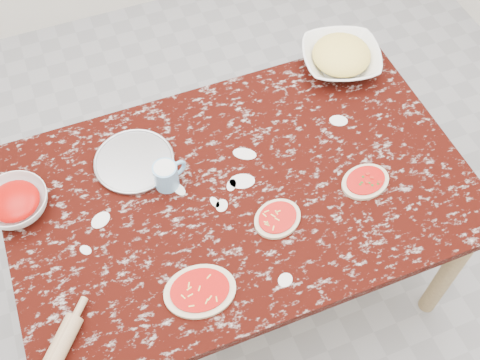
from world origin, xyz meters
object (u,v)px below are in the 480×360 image
pizza_tray (134,162)px  flour_mug (167,175)px  sauce_bowl (16,203)px  cheese_bowl (341,59)px  worktable (240,201)px

pizza_tray → flour_mug: bearing=-56.7°
sauce_bowl → flour_mug: bearing=-9.8°
pizza_tray → cheese_bowl: (0.91, 0.16, 0.03)m
worktable → cheese_bowl: 0.73m
pizza_tray → flour_mug: (0.09, -0.13, 0.05)m
sauce_bowl → cheese_bowl: size_ratio=0.72×
worktable → sauce_bowl: sauce_bowl is taller
pizza_tray → sauce_bowl: (-0.42, -0.04, 0.03)m
pizza_tray → cheese_bowl: 0.92m
worktable → flour_mug: bearing=153.9°
worktable → flour_mug: 0.29m
cheese_bowl → worktable: bearing=-145.7°
flour_mug → cheese_bowl: bearing=19.7°
sauce_bowl → worktable: bearing=-15.2°
cheese_bowl → flour_mug: flour_mug is taller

